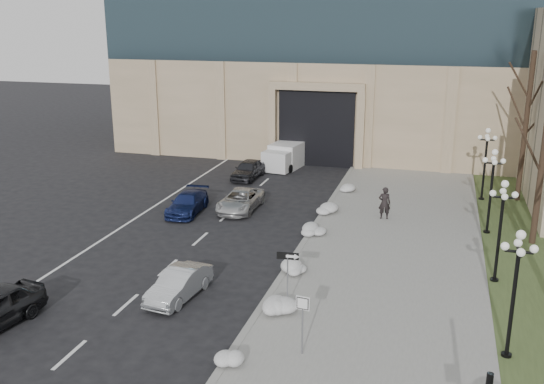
% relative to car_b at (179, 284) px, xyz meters
% --- Properties ---
extents(sidewalk, '(9.00, 40.00, 0.12)m').
position_rel_car_b_xyz_m(sidewalk, '(8.15, 6.76, -0.56)').
color(sidewalk, gray).
rests_on(sidewalk, ground).
extents(curb, '(0.30, 40.00, 0.14)m').
position_rel_car_b_xyz_m(curb, '(3.65, 6.76, -0.55)').
color(curb, gray).
rests_on(curb, ground).
extents(grass_strip, '(4.00, 40.00, 0.10)m').
position_rel_car_b_xyz_m(grass_strip, '(14.65, 6.76, -0.57)').
color(grass_strip, '#3C4C26').
rests_on(grass_strip, ground).
extents(car_b, '(1.75, 3.91, 1.24)m').
position_rel_car_b_xyz_m(car_b, '(0.00, 0.00, 0.00)').
color(car_b, '#B9BDC1').
rests_on(car_b, ground).
extents(car_c, '(2.02, 4.35, 1.23)m').
position_rel_car_b_xyz_m(car_c, '(-4.31, 10.74, -0.01)').
color(car_c, navy).
rests_on(car_c, ground).
extents(car_d, '(2.10, 4.50, 1.25)m').
position_rel_car_b_xyz_m(car_d, '(-1.41, 12.13, 0.00)').
color(car_d, silver).
rests_on(car_d, ground).
extents(car_e, '(1.78, 4.10, 1.38)m').
position_rel_car_b_xyz_m(car_e, '(-3.28, 19.41, 0.07)').
color(car_e, '#2C2C31').
rests_on(car_e, ground).
extents(pedestrian, '(0.77, 0.57, 1.91)m').
position_rel_car_b_xyz_m(pedestrian, '(7.28, 12.56, 0.45)').
color(pedestrian, black).
rests_on(pedestrian, sidewalk).
extents(box_truck, '(2.98, 6.30, 1.92)m').
position_rel_car_b_xyz_m(box_truck, '(-1.37, 24.03, 0.31)').
color(box_truck, silver).
rests_on(box_truck, ground).
extents(one_way_sign, '(0.93, 0.26, 2.49)m').
position_rel_car_b_xyz_m(one_way_sign, '(4.82, 0.23, 1.43)').
color(one_way_sign, slate).
rests_on(one_way_sign, ground).
extents(keep_sign, '(0.50, 0.11, 2.31)m').
position_rel_car_b_xyz_m(keep_sign, '(6.06, -3.08, 1.08)').
color(keep_sign, slate).
rests_on(keep_sign, ground).
extents(snow_clump_b, '(1.10, 1.60, 0.36)m').
position_rel_car_b_xyz_m(snow_clump_b, '(4.08, -4.56, -0.32)').
color(snow_clump_b, silver).
rests_on(snow_clump_b, sidewalk).
extents(snow_clump_c, '(1.10, 1.60, 0.36)m').
position_rel_car_b_xyz_m(snow_clump_c, '(4.32, -0.58, -0.32)').
color(snow_clump_c, silver).
rests_on(snow_clump_c, sidewalk).
extents(snow_clump_d, '(1.10, 1.60, 0.36)m').
position_rel_car_b_xyz_m(snow_clump_d, '(4.11, 3.81, -0.32)').
color(snow_clump_d, silver).
rests_on(snow_clump_d, sidewalk).
extents(snow_clump_e, '(1.10, 1.60, 0.36)m').
position_rel_car_b_xyz_m(snow_clump_e, '(3.80, 8.86, -0.32)').
color(snow_clump_e, silver).
rests_on(snow_clump_e, sidewalk).
extents(snow_clump_f, '(1.10, 1.60, 0.36)m').
position_rel_car_b_xyz_m(snow_clump_f, '(3.84, 12.80, -0.32)').
color(snow_clump_f, silver).
rests_on(snow_clump_f, sidewalk).
extents(snow_clump_g, '(1.10, 1.60, 0.36)m').
position_rel_car_b_xyz_m(snow_clump_g, '(4.17, 17.62, -0.32)').
color(snow_clump_g, silver).
rests_on(snow_clump_g, sidewalk).
extents(lamppost_a, '(1.18, 1.18, 4.76)m').
position_rel_car_b_xyz_m(lamppost_a, '(12.95, -1.24, 2.45)').
color(lamppost_a, black).
rests_on(lamppost_a, ground).
extents(lamppost_b, '(1.18, 1.18, 4.76)m').
position_rel_car_b_xyz_m(lamppost_b, '(12.95, 5.26, 2.45)').
color(lamppost_b, black).
rests_on(lamppost_b, ground).
extents(lamppost_c, '(1.18, 1.18, 4.76)m').
position_rel_car_b_xyz_m(lamppost_c, '(12.95, 11.76, 2.45)').
color(lamppost_c, black).
rests_on(lamppost_c, ground).
extents(lamppost_d, '(1.18, 1.18, 4.76)m').
position_rel_car_b_xyz_m(lamppost_d, '(12.95, 18.26, 2.45)').
color(lamppost_d, black).
rests_on(lamppost_d, ground).
extents(tree_far, '(3.20, 3.20, 9.50)m').
position_rel_car_b_xyz_m(tree_far, '(15.15, 18.76, 5.53)').
color(tree_far, black).
rests_on(tree_far, ground).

